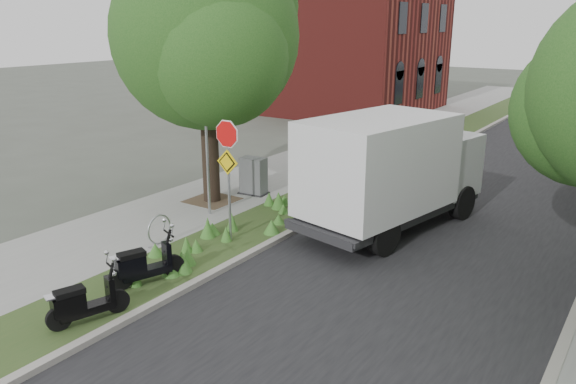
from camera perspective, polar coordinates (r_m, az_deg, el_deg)
name	(u,v)px	position (r m, az deg, el deg)	size (l,w,h in m)	color
ground	(260,265)	(13.30, -2.84, -7.40)	(120.00, 120.00, 0.00)	#4C5147
sidewalk_near	(324,157)	(23.43, 3.68, 3.60)	(3.50, 60.00, 0.12)	gray
verge	(385,166)	(22.19, 9.78, 2.62)	(2.00, 60.00, 0.12)	#2F4C20
kerb_near	(409,170)	(21.81, 12.16, 2.25)	(0.20, 60.00, 0.13)	#9E9991
road	(504,186)	(20.82, 21.05, 0.59)	(7.00, 60.00, 0.01)	black
street_tree_main	(205,45)	(16.94, -8.41, 14.53)	(6.21, 5.54, 7.66)	black
bare_post	(207,146)	(15.91, -8.24, 4.62)	(0.08, 0.08, 4.00)	#A5A8AD
bike_hoop	(159,229)	(14.41, -12.94, -3.72)	(0.06, 0.78, 0.77)	#A5A8AD
sign_assembly	(228,156)	(13.81, -6.16, 3.67)	(0.94, 0.08, 3.22)	#A5A8AD
brick_building	(352,42)	(35.84, 6.57, 14.91)	(9.40, 10.40, 8.30)	maroon
scooter_near	(79,306)	(11.19, -20.46, -10.80)	(0.64, 1.51, 0.74)	black
scooter_far	(139,268)	(12.34, -14.85, -7.47)	(0.73, 1.57, 0.78)	black
box_truck	(391,167)	(15.26, 10.37, 2.53)	(3.39, 6.25, 2.68)	#262628
utility_cabinet	(253,177)	(18.06, -3.53, 1.58)	(0.94, 0.68, 1.18)	#262628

